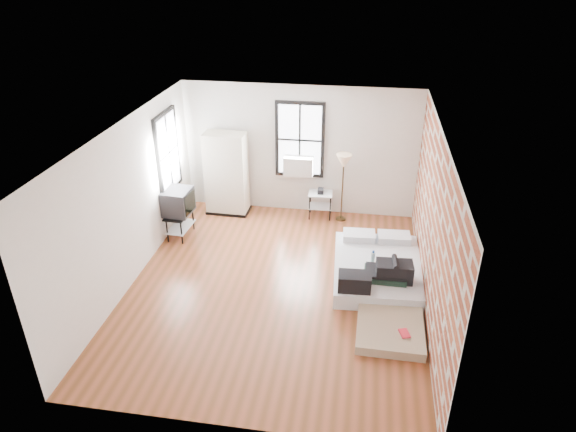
% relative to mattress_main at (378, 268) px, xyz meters
% --- Properties ---
extents(ground, '(6.00, 6.00, 0.00)m').
position_rel_mattress_main_xyz_m(ground, '(-1.75, -0.57, -0.18)').
color(ground, brown).
rests_on(ground, ground).
extents(room_shell, '(5.02, 6.02, 2.80)m').
position_rel_mattress_main_xyz_m(room_shell, '(-1.51, -0.20, 1.55)').
color(room_shell, silver).
rests_on(room_shell, ground).
extents(mattress_main, '(1.65, 2.17, 0.67)m').
position_rel_mattress_main_xyz_m(mattress_main, '(0.00, 0.00, 0.00)').
color(mattress_main, white).
rests_on(mattress_main, ground).
extents(mattress_bare, '(1.03, 1.93, 0.41)m').
position_rel_mattress_main_xyz_m(mattress_bare, '(0.18, -0.95, -0.06)').
color(mattress_bare, tan).
rests_on(mattress_bare, ground).
extents(wardrobe, '(0.93, 0.55, 1.81)m').
position_rel_mattress_main_xyz_m(wardrobe, '(-3.29, 2.08, 0.72)').
color(wardrobe, black).
rests_on(wardrobe, ground).
extents(side_table, '(0.52, 0.43, 0.67)m').
position_rel_mattress_main_xyz_m(side_table, '(-1.25, 2.15, 0.27)').
color(side_table, black).
rests_on(side_table, ground).
extents(floor_lamp, '(0.32, 0.32, 1.50)m').
position_rel_mattress_main_xyz_m(floor_lamp, '(-0.79, 2.08, 1.09)').
color(floor_lamp, '#322610').
rests_on(floor_lamp, ground).
extents(tv_stand, '(0.55, 0.75, 1.02)m').
position_rel_mattress_main_xyz_m(tv_stand, '(-3.96, 0.87, 0.55)').
color(tv_stand, black).
rests_on(tv_stand, ground).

